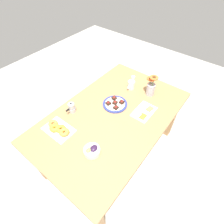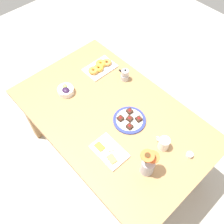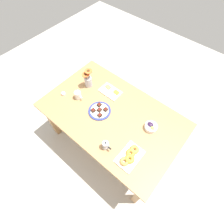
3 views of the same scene
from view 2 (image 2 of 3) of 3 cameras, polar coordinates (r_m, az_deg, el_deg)
The scene contains 10 objects.
ground_plane at distance 2.63m, azimuth 0.00°, elevation -9.86°, with size 6.00×6.00×0.00m, color #B7B2A8.
dining_table at distance 2.05m, azimuth 0.00°, elevation -2.02°, with size 1.60×1.00×0.74m.
coffee_mug at distance 1.83m, azimuth 11.73°, elevation -7.02°, with size 0.11×0.08×0.10m.
grape_bowl at distance 2.13m, azimuth -10.53°, elevation 4.89°, with size 0.14×0.14×0.07m.
cheese_platter at distance 1.81m, azimuth -0.72°, elevation -8.92°, with size 0.26×0.17×0.03m.
croissant_platter at distance 2.30m, azimuth -2.81°, elevation 10.26°, with size 0.19×0.28×0.05m.
jam_cup_honey at distance 1.87m, azimuth 17.32°, elevation -9.32°, with size 0.05×0.05×0.03m.
dessert_plate at distance 1.95m, azimuth 4.01°, elevation -1.80°, with size 0.26×0.26×0.05m.
flower_vase at distance 1.70m, azimuth 8.18°, elevation -11.96°, with size 0.11×0.13×0.25m.
moka_pot at distance 2.19m, azimuth 2.96°, elevation 8.43°, with size 0.11×0.07×0.12m.
Camera 2 is at (-0.83, 0.76, 2.37)m, focal length 40.00 mm.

